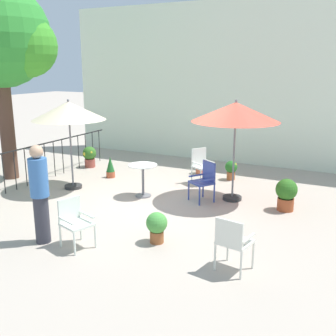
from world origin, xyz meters
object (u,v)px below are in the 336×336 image
(potted_plant_6, at_px, (110,167))
(potted_plant_0, at_px, (286,193))
(cafe_table_0, at_px, (143,175))
(potted_plant_3, at_px, (89,156))
(patio_chair_2, at_px, (74,220))
(patio_chair_3, at_px, (201,163))
(potted_plant_2, at_px, (200,165))
(patio_umbrella_1, at_px, (69,112))
(shade_tree, at_px, (0,36))
(patio_umbrella_0, at_px, (236,113))
(patio_chair_0, at_px, (233,240))
(potted_plant_5, at_px, (157,226))
(potted_plant_1, at_px, (231,169))
(standing_person, at_px, (40,193))
(patio_chair_1, at_px, (205,179))

(potted_plant_6, bearing_deg, potted_plant_0, -5.70)
(cafe_table_0, relative_size, potted_plant_3, 1.21)
(patio_chair_2, bearing_deg, patio_chair_3, 83.54)
(potted_plant_2, bearing_deg, potted_plant_0, -35.14)
(patio_umbrella_1, relative_size, potted_plant_3, 3.51)
(patio_chair_2, height_order, potted_plant_0, patio_chair_2)
(shade_tree, height_order, patio_chair_3, shade_tree)
(patio_umbrella_0, bearing_deg, shade_tree, -171.29)
(shade_tree, height_order, cafe_table_0, shade_tree)
(cafe_table_0, distance_m, patio_chair_0, 3.94)
(patio_chair_0, distance_m, patio_chair_2, 2.73)
(potted_plant_5, xyz_separation_m, potted_plant_6, (-3.16, 3.17, -0.04))
(patio_chair_2, bearing_deg, shade_tree, 148.45)
(potted_plant_1, bearing_deg, cafe_table_0, -121.73)
(patio_chair_2, bearing_deg, potted_plant_5, 32.02)
(standing_person, bearing_deg, potted_plant_0, 45.17)
(potted_plant_1, height_order, potted_plant_3, potted_plant_3)
(potted_plant_2, relative_size, potted_plant_3, 0.71)
(patio_chair_3, height_order, potted_plant_1, patio_chair_3)
(potted_plant_1, distance_m, potted_plant_3, 4.37)
(standing_person, bearing_deg, patio_umbrella_0, 58.43)
(potted_plant_6, distance_m, standing_person, 4.31)
(potted_plant_0, height_order, potted_plant_5, potted_plant_0)
(patio_chair_2, bearing_deg, potted_plant_1, 77.79)
(cafe_table_0, height_order, potted_plant_3, cafe_table_0)
(patio_umbrella_1, xyz_separation_m, potted_plant_5, (3.44, -1.90, -1.63))
(patio_chair_2, distance_m, potted_plant_0, 4.51)
(potted_plant_0, bearing_deg, potted_plant_1, 135.34)
(cafe_table_0, relative_size, patio_chair_1, 0.85)
(patio_umbrella_0, height_order, patio_umbrella_1, patio_umbrella_0)
(potted_plant_0, relative_size, potted_plant_1, 1.33)
(potted_plant_1, distance_m, potted_plant_6, 3.35)
(patio_umbrella_1, distance_m, potted_plant_5, 4.26)
(cafe_table_0, xyz_separation_m, potted_plant_0, (3.23, 0.55, -0.15))
(patio_umbrella_1, relative_size, potted_plant_2, 4.94)
(shade_tree, bearing_deg, patio_chair_1, 5.89)
(potted_plant_5, relative_size, potted_plant_6, 0.95)
(patio_chair_0, xyz_separation_m, patio_chair_3, (-2.19, 4.18, 0.02))
(patio_chair_1, bearing_deg, patio_chair_2, -109.00)
(standing_person, bearing_deg, potted_plant_2, 82.46)
(patio_chair_0, relative_size, patio_chair_1, 0.95)
(patio_chair_2, xyz_separation_m, potted_plant_5, (1.20, 0.75, -0.17))
(cafe_table_0, xyz_separation_m, potted_plant_6, (-1.65, 1.04, -0.25))
(patio_chair_3, height_order, standing_person, standing_person)
(patio_chair_0, distance_m, potted_plant_6, 5.88)
(potted_plant_6, bearing_deg, patio_chair_2, -63.42)
(patio_umbrella_1, height_order, patio_chair_3, patio_umbrella_1)
(patio_umbrella_1, distance_m, standing_person, 3.39)
(patio_chair_1, xyz_separation_m, potted_plant_3, (-4.32, 1.36, -0.17))
(patio_chair_3, bearing_deg, shade_tree, -159.11)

